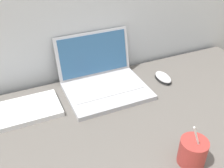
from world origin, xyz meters
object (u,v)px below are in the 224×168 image
at_px(computer_mouse, 163,78).
at_px(external_keyboard, 9,114).
at_px(laptop, 103,79).
at_px(drink_cup, 193,151).

xyz_separation_m(computer_mouse, external_keyboard, (-0.70, 0.02, -0.00)).
distance_m(laptop, external_keyboard, 0.42).
relative_size(drink_cup, computer_mouse, 1.51).
bearing_deg(external_keyboard, drink_cup, -42.75).
height_order(computer_mouse, external_keyboard, computer_mouse).
height_order(drink_cup, external_keyboard, drink_cup).
bearing_deg(computer_mouse, drink_cup, -112.91).
bearing_deg(computer_mouse, external_keyboard, 178.34).
relative_size(computer_mouse, external_keyboard, 0.28).
height_order(laptop, computer_mouse, laptop).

